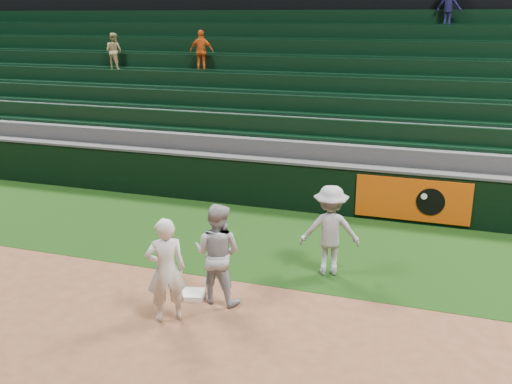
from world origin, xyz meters
TOP-DOWN VIEW (x-y plane):
  - ground at (0.00, 0.00)m, footprint 70.00×70.00m
  - foul_grass at (0.00, 3.00)m, footprint 36.00×4.20m
  - first_base at (-0.34, 0.09)m, footprint 0.47×0.47m
  - first_baseman at (-0.39, -0.73)m, footprint 0.75×0.70m
  - baserunner at (0.13, 0.12)m, footprint 0.89×0.72m
  - base_coach at (1.71, 1.78)m, footprint 1.23×0.89m
  - field_wall at (0.03, 5.20)m, footprint 36.00×0.45m
  - stadium_seating at (-0.00, 8.97)m, footprint 36.00×5.95m

SIDE VIEW (x-z plane):
  - ground at x=0.00m, z-range 0.00..0.00m
  - foul_grass at x=0.00m, z-range 0.00..0.01m
  - first_base at x=-0.34m, z-range 0.00..0.09m
  - field_wall at x=0.03m, z-range 0.01..1.26m
  - first_baseman at x=-0.39m, z-range 0.00..1.72m
  - base_coach at x=1.71m, z-range 0.01..1.73m
  - baserunner at x=0.13m, z-range 0.00..1.74m
  - stadium_seating at x=0.00m, z-range -1.08..4.49m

